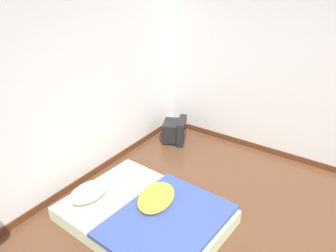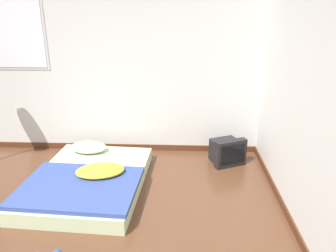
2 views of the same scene
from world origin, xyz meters
TOP-DOWN VIEW (x-y plane):
  - wall_back at (-0.02, 2.67)m, footprint 7.26×0.08m
  - mattress_bed at (0.12, 1.46)m, footprint 1.43×1.85m
  - crt_tv at (1.92, 2.23)m, footprint 0.53×0.50m

SIDE VIEW (x-z plane):
  - mattress_bed at x=0.12m, z-range -0.04..0.27m
  - crt_tv at x=1.92m, z-range -0.01..0.38m
  - wall_back at x=-0.02m, z-range -0.01..2.59m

